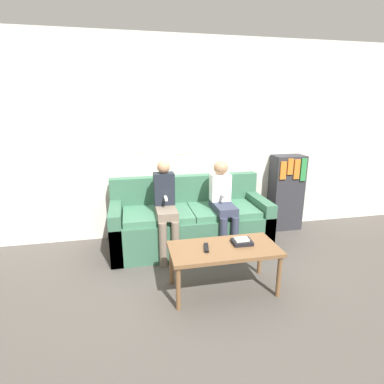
% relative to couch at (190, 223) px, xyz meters
% --- Properties ---
extents(ground_plane, '(10.00, 10.00, 0.00)m').
position_rel_couch_xyz_m(ground_plane, '(0.00, -0.50, -0.30)').
color(ground_plane, '#4C4742').
extents(wall_back, '(8.00, 0.06, 2.60)m').
position_rel_couch_xyz_m(wall_back, '(0.00, 0.49, 1.00)').
color(wall_back, silver).
rests_on(wall_back, ground_plane).
extents(couch, '(1.95, 0.78, 0.87)m').
position_rel_couch_xyz_m(couch, '(0.00, 0.00, 0.00)').
color(couch, '#38664C').
rests_on(couch, ground_plane).
extents(coffee_table, '(1.03, 0.50, 0.45)m').
position_rel_couch_xyz_m(coffee_table, '(0.12, -1.03, 0.10)').
color(coffee_table, brown).
rests_on(coffee_table, ground_plane).
extents(person_left, '(0.24, 0.54, 1.14)m').
position_rel_couch_xyz_m(person_left, '(-0.33, -0.19, 0.33)').
color(person_left, '#756656').
rests_on(person_left, ground_plane).
extents(person_right, '(0.24, 0.54, 1.11)m').
position_rel_couch_xyz_m(person_right, '(0.37, -0.19, 0.33)').
color(person_right, '#33384C').
rests_on(person_right, ground_plane).
extents(tv_remote, '(0.07, 0.17, 0.02)m').
position_rel_couch_xyz_m(tv_remote, '(-0.05, -1.02, 0.16)').
color(tv_remote, black).
rests_on(tv_remote, coffee_table).
extents(book_stack, '(0.19, 0.16, 0.06)m').
position_rel_couch_xyz_m(book_stack, '(0.32, -0.99, 0.17)').
color(book_stack, black).
rests_on(book_stack, coffee_table).
extents(bookshelf, '(0.45, 0.29, 1.08)m').
position_rel_couch_xyz_m(bookshelf, '(1.48, 0.30, 0.24)').
color(bookshelf, '#2D2D33').
rests_on(bookshelf, ground_plane).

